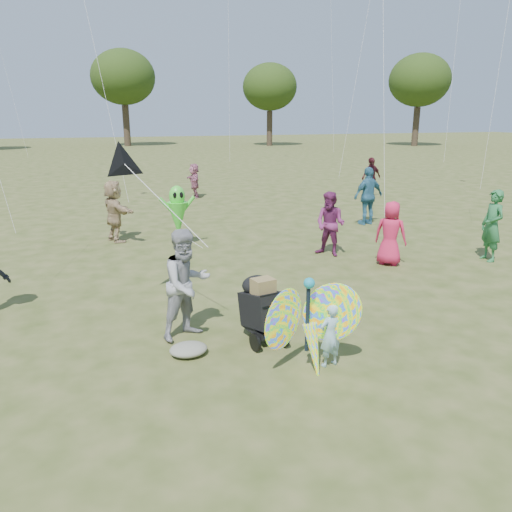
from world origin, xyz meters
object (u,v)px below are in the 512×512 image
at_px(crowd_e, 330,224).
at_px(jogging_stroller, 261,305).
at_px(butterfly_kite, 310,327).
at_px(alien_kite, 178,213).
at_px(crowd_a, 391,233).
at_px(adult_man, 187,284).
at_px(child_girl, 330,335).
at_px(crowd_d, 114,211).
at_px(crowd_j, 194,181).
at_px(crowd_h, 371,178).
at_px(crowd_c, 368,196).
at_px(crowd_f, 492,226).

xyz_separation_m(crowd_e, jogging_stroller, (-3.42, -4.26, -0.24)).
bearing_deg(butterfly_kite, alien_kite, 93.85).
height_order(crowd_a, jogging_stroller, crowd_a).
bearing_deg(adult_man, child_girl, -68.30).
xyz_separation_m(crowd_d, crowd_e, (5.26, -3.41, -0.05)).
bearing_deg(crowd_e, alien_kite, -157.70).
bearing_deg(crowd_d, crowd_j, -46.76).
bearing_deg(child_girl, crowd_d, -84.30).
bearing_deg(crowd_d, jogging_stroller, 175.15).
bearing_deg(jogging_stroller, adult_man, 144.83).
bearing_deg(crowd_j, adult_man, -11.76).
xyz_separation_m(crowd_h, jogging_stroller, (-9.55, -12.32, -0.28)).
height_order(crowd_e, jogging_stroller, crowd_e).
bearing_deg(crowd_d, crowd_c, -110.54).
relative_size(crowd_c, crowd_j, 1.28).
bearing_deg(butterfly_kite, crowd_c, 54.63).
xyz_separation_m(crowd_d, jogging_stroller, (1.84, -7.68, -0.29)).
distance_m(crowd_a, crowd_j, 12.08).
distance_m(crowd_a, jogging_stroller, 5.40).
distance_m(crowd_h, butterfly_kite, 16.40).
xyz_separation_m(adult_man, crowd_d, (-0.72, 7.18, -0.03)).
xyz_separation_m(crowd_d, crowd_j, (3.90, 7.20, -0.14)).
height_order(child_girl, crowd_f, crowd_f).
relative_size(crowd_d, alien_kite, 1.04).
height_order(child_girl, crowd_c, crowd_c).
bearing_deg(adult_man, alien_kite, 56.38).
distance_m(crowd_e, alien_kite, 4.24).
relative_size(crowd_e, alien_kite, 0.98).
bearing_deg(crowd_f, child_girl, -53.78).
xyz_separation_m(child_girl, crowd_d, (-2.50, 8.87, 0.41)).
relative_size(crowd_a, crowd_e, 0.94).
bearing_deg(crowd_f, crowd_j, -151.69).
relative_size(crowd_f, jogging_stroller, 1.66).
distance_m(adult_man, crowd_j, 14.73).
height_order(crowd_f, jogging_stroller, crowd_f).
distance_m(crowd_d, crowd_f, 10.31).
height_order(crowd_a, crowd_d, crowd_d).
height_order(child_girl, crowd_d, crowd_d).
height_order(butterfly_kite, alien_kite, alien_kite).
distance_m(crowd_a, crowd_h, 10.58).
bearing_deg(alien_kite, crowd_j, 75.01).
bearing_deg(alien_kite, crowd_c, 7.82).
relative_size(crowd_j, butterfly_kite, 0.87).
relative_size(crowd_j, jogging_stroller, 1.38).
xyz_separation_m(crowd_a, crowd_e, (-1.03, 1.22, 0.05)).
xyz_separation_m(butterfly_kite, alien_kite, (-0.52, 7.68, 0.28)).
distance_m(crowd_j, alien_kite, 8.72).
bearing_deg(crowd_c, crowd_d, -11.22).
distance_m(crowd_c, alien_kite, 6.68).
bearing_deg(crowd_a, crowd_d, 10.35).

